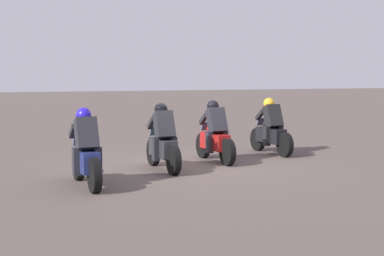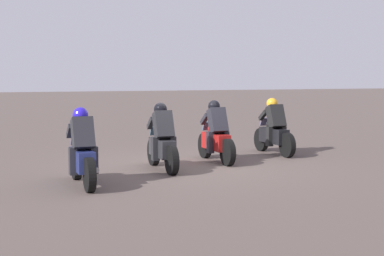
# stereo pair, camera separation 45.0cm
# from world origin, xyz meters

# --- Properties ---
(ground_plane) EXTENTS (120.00, 120.00, 0.00)m
(ground_plane) POSITION_xyz_m (0.00, 0.00, 0.00)
(ground_plane) COLOR brown
(rider_lane_a) EXTENTS (2.04, 0.54, 1.51)m
(rider_lane_a) POSITION_xyz_m (1.15, -2.81, 0.62)
(rider_lane_a) COLOR black
(rider_lane_a) RESTS_ON ground_plane
(rider_lane_b) EXTENTS (2.04, 0.54, 1.51)m
(rider_lane_b) POSITION_xyz_m (0.44, -0.83, 0.62)
(rider_lane_b) COLOR black
(rider_lane_b) RESTS_ON ground_plane
(rider_lane_c) EXTENTS (2.04, 0.54, 1.51)m
(rider_lane_c) POSITION_xyz_m (-0.26, 0.77, 0.62)
(rider_lane_c) COLOR black
(rider_lane_c) RESTS_ON ground_plane
(rider_lane_d) EXTENTS (2.04, 0.54, 1.51)m
(rider_lane_d) POSITION_xyz_m (-1.47, 2.76, 0.62)
(rider_lane_d) COLOR black
(rider_lane_d) RESTS_ON ground_plane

